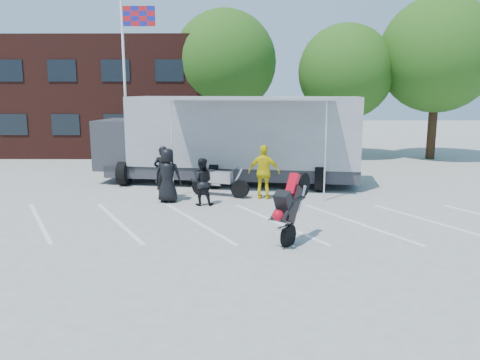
{
  "coord_description": "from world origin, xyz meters",
  "views": [
    {
      "loc": [
        -0.73,
        -12.62,
        3.92
      ],
      "look_at": [
        -0.9,
        1.01,
        1.3
      ],
      "focal_mm": 35.0,
      "sensor_mm": 36.0,
      "label": 1
    }
  ],
  "objects_px": {
    "tree_left": "(225,62)",
    "parked_motorcycle": "(220,196)",
    "spectator_leather_c": "(202,182)",
    "spectator_leather_b": "(164,173)",
    "stunt_bike_rider": "(299,239)",
    "tree_mid": "(346,72)",
    "spectator_hivis": "(264,172)",
    "flagpole": "(129,66)",
    "tree_right": "(438,55)",
    "transporter_truck": "(232,183)",
    "spectator_leather_a": "(168,175)"
  },
  "relations": [
    {
      "from": "tree_left",
      "to": "spectator_leather_c",
      "type": "relative_size",
      "value": 5.25
    },
    {
      "from": "transporter_truck",
      "to": "spectator_hivis",
      "type": "height_order",
      "value": "spectator_hivis"
    },
    {
      "from": "tree_mid",
      "to": "stunt_bike_rider",
      "type": "height_order",
      "value": "tree_mid"
    },
    {
      "from": "spectator_leather_b",
      "to": "spectator_hivis",
      "type": "relative_size",
      "value": 0.98
    },
    {
      "from": "parked_motorcycle",
      "to": "spectator_hivis",
      "type": "xyz_separation_m",
      "value": [
        1.63,
        -0.35,
        0.99
      ]
    },
    {
      "from": "parked_motorcycle",
      "to": "spectator_leather_c",
      "type": "xyz_separation_m",
      "value": [
        -0.56,
        -1.34,
        0.82
      ]
    },
    {
      "from": "transporter_truck",
      "to": "spectator_hivis",
      "type": "xyz_separation_m",
      "value": [
        1.25,
        -2.92,
        0.99
      ]
    },
    {
      "from": "flagpole",
      "to": "spectator_leather_a",
      "type": "relative_size",
      "value": 4.16
    },
    {
      "from": "tree_mid",
      "to": "spectator_hivis",
      "type": "distance_m",
      "value": 12.61
    },
    {
      "from": "tree_right",
      "to": "transporter_truck",
      "type": "height_order",
      "value": "tree_right"
    },
    {
      "from": "spectator_hivis",
      "to": "parked_motorcycle",
      "type": "bearing_deg",
      "value": 0.68
    },
    {
      "from": "flagpole",
      "to": "spectator_leather_c",
      "type": "bearing_deg",
      "value": -59.75
    },
    {
      "from": "transporter_truck",
      "to": "spectator_leather_b",
      "type": "bearing_deg",
      "value": -120.85
    },
    {
      "from": "spectator_leather_a",
      "to": "tree_right",
      "type": "bearing_deg",
      "value": -134.63
    },
    {
      "from": "transporter_truck",
      "to": "spectator_leather_a",
      "type": "height_order",
      "value": "spectator_leather_a"
    },
    {
      "from": "tree_right",
      "to": "spectator_leather_b",
      "type": "xyz_separation_m",
      "value": [
        -13.72,
        -10.44,
        -4.9
      ]
    },
    {
      "from": "tree_left",
      "to": "transporter_truck",
      "type": "xyz_separation_m",
      "value": [
        0.69,
        -8.93,
        -5.57
      ]
    },
    {
      "from": "tree_left",
      "to": "transporter_truck",
      "type": "distance_m",
      "value": 10.54
    },
    {
      "from": "stunt_bike_rider",
      "to": "parked_motorcycle",
      "type": "bearing_deg",
      "value": 147.79
    },
    {
      "from": "spectator_leather_c",
      "to": "spectator_hivis",
      "type": "bearing_deg",
      "value": -157.85
    },
    {
      "from": "flagpole",
      "to": "spectator_hivis",
      "type": "xyz_separation_m",
      "value": [
        6.18,
        -5.85,
        -4.06
      ]
    },
    {
      "from": "tree_right",
      "to": "parked_motorcycle",
      "type": "distance_m",
      "value": 16.47
    },
    {
      "from": "spectator_hivis",
      "to": "tree_mid",
      "type": "bearing_deg",
      "value": -102.27
    },
    {
      "from": "tree_right",
      "to": "spectator_leather_c",
      "type": "height_order",
      "value": "tree_right"
    },
    {
      "from": "transporter_truck",
      "to": "tree_mid",
      "type": "bearing_deg",
      "value": 59.22
    },
    {
      "from": "tree_mid",
      "to": "spectator_leather_a",
      "type": "bearing_deg",
      "value": -126.73
    },
    {
      "from": "tree_mid",
      "to": "transporter_truck",
      "type": "height_order",
      "value": "tree_mid"
    },
    {
      "from": "flagpole",
      "to": "spectator_leather_b",
      "type": "height_order",
      "value": "flagpole"
    },
    {
      "from": "parked_motorcycle",
      "to": "stunt_bike_rider",
      "type": "xyz_separation_m",
      "value": [
        2.39,
        -5.09,
        0.0
      ]
    },
    {
      "from": "stunt_bike_rider",
      "to": "spectator_leather_b",
      "type": "relative_size",
      "value": 1.03
    },
    {
      "from": "spectator_leather_a",
      "to": "spectator_leather_b",
      "type": "relative_size",
      "value": 0.99
    },
    {
      "from": "tree_left",
      "to": "transporter_truck",
      "type": "bearing_deg",
      "value": -85.6
    },
    {
      "from": "spectator_leather_b",
      "to": "transporter_truck",
      "type": "bearing_deg",
      "value": -126.66
    },
    {
      "from": "tree_right",
      "to": "stunt_bike_rider",
      "type": "bearing_deg",
      "value": -121.65
    },
    {
      "from": "spectator_hivis",
      "to": "spectator_leather_c",
      "type": "bearing_deg",
      "value": 37.13
    },
    {
      "from": "spectator_leather_c",
      "to": "spectator_leather_b",
      "type": "bearing_deg",
      "value": -33.8
    },
    {
      "from": "tree_left",
      "to": "spectator_leather_a",
      "type": "height_order",
      "value": "tree_left"
    },
    {
      "from": "flagpole",
      "to": "spectator_leather_b",
      "type": "relative_size",
      "value": 4.1
    },
    {
      "from": "tree_left",
      "to": "tree_mid",
      "type": "distance_m",
      "value": 7.1
    },
    {
      "from": "flagpole",
      "to": "spectator_leather_c",
      "type": "distance_m",
      "value": 8.98
    },
    {
      "from": "tree_right",
      "to": "spectator_hivis",
      "type": "distance_m",
      "value": 15.24
    },
    {
      "from": "spectator_leather_a",
      "to": "tree_left",
      "type": "bearing_deg",
      "value": -90.41
    },
    {
      "from": "parked_motorcycle",
      "to": "spectator_leather_b",
      "type": "bearing_deg",
      "value": 122.02
    },
    {
      "from": "tree_left",
      "to": "parked_motorcycle",
      "type": "xyz_separation_m",
      "value": [
        0.3,
        -11.5,
        -5.57
      ]
    },
    {
      "from": "parked_motorcycle",
      "to": "stunt_bike_rider",
      "type": "distance_m",
      "value": 5.62
    },
    {
      "from": "parked_motorcycle",
      "to": "spectator_leather_b",
      "type": "distance_m",
      "value": 2.29
    },
    {
      "from": "flagpole",
      "to": "tree_left",
      "type": "bearing_deg",
      "value": 54.72
    },
    {
      "from": "tree_mid",
      "to": "spectator_hivis",
      "type": "relative_size",
      "value": 3.86
    },
    {
      "from": "spectator_leather_a",
      "to": "spectator_hivis",
      "type": "relative_size",
      "value": 0.97
    },
    {
      "from": "tree_left",
      "to": "spectator_hivis",
      "type": "xyz_separation_m",
      "value": [
        1.94,
        -11.85,
        -4.57
      ]
    }
  ]
}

